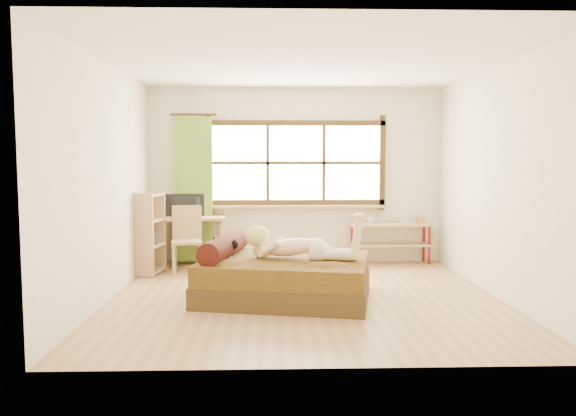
{
  "coord_description": "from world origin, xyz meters",
  "views": [
    {
      "loc": [
        -0.39,
        -6.43,
        1.61
      ],
      "look_at": [
        -0.18,
        0.2,
        1.03
      ],
      "focal_mm": 35.0,
      "sensor_mm": 36.0,
      "label": 1
    }
  ],
  "objects_px": {
    "chair": "(187,235)",
    "desk": "(185,223)",
    "bed": "(282,276)",
    "pipe_shelf": "(391,234)",
    "woman": "(299,234)",
    "kitten": "(224,247)",
    "bookshelf": "(150,233)"
  },
  "relations": [
    {
      "from": "bed",
      "to": "chair",
      "type": "height_order",
      "value": "chair"
    },
    {
      "from": "woman",
      "to": "pipe_shelf",
      "type": "xyz_separation_m",
      "value": [
        1.53,
        2.16,
        -0.29
      ]
    },
    {
      "from": "kitten",
      "to": "woman",
      "type": "bearing_deg",
      "value": 1.85
    },
    {
      "from": "kitten",
      "to": "pipe_shelf",
      "type": "distance_m",
      "value": 3.13
    },
    {
      "from": "chair",
      "to": "pipe_shelf",
      "type": "height_order",
      "value": "chair"
    },
    {
      "from": "woman",
      "to": "pipe_shelf",
      "type": "bearing_deg",
      "value": 66.29
    },
    {
      "from": "bed",
      "to": "chair",
      "type": "distance_m",
      "value": 2.11
    },
    {
      "from": "bed",
      "to": "bookshelf",
      "type": "xyz_separation_m",
      "value": [
        -1.82,
        1.42,
        0.32
      ]
    },
    {
      "from": "kitten",
      "to": "bookshelf",
      "type": "bearing_deg",
      "value": 142.32
    },
    {
      "from": "woman",
      "to": "chair",
      "type": "relative_size",
      "value": 1.4
    },
    {
      "from": "bed",
      "to": "kitten",
      "type": "bearing_deg",
      "value": -176.01
    },
    {
      "from": "desk",
      "to": "chair",
      "type": "relative_size",
      "value": 1.34
    },
    {
      "from": "bed",
      "to": "woman",
      "type": "bearing_deg",
      "value": -5.25
    },
    {
      "from": "chair",
      "to": "desk",
      "type": "bearing_deg",
      "value": 96.68
    },
    {
      "from": "woman",
      "to": "desk",
      "type": "bearing_deg",
      "value": 140.05
    },
    {
      "from": "desk",
      "to": "chair",
      "type": "distance_m",
      "value": 0.4
    },
    {
      "from": "woman",
      "to": "pipe_shelf",
      "type": "height_order",
      "value": "woman"
    },
    {
      "from": "chair",
      "to": "bookshelf",
      "type": "bearing_deg",
      "value": -165.75
    },
    {
      "from": "desk",
      "to": "pipe_shelf",
      "type": "xyz_separation_m",
      "value": [
        3.14,
        0.12,
        -0.19
      ]
    },
    {
      "from": "chair",
      "to": "bookshelf",
      "type": "height_order",
      "value": "bookshelf"
    },
    {
      "from": "bed",
      "to": "chair",
      "type": "bearing_deg",
      "value": 141.15
    },
    {
      "from": "chair",
      "to": "bed",
      "type": "bearing_deg",
      "value": -57.58
    },
    {
      "from": "bed",
      "to": "pipe_shelf",
      "type": "bearing_deg",
      "value": 62.19
    },
    {
      "from": "bed",
      "to": "woman",
      "type": "xyz_separation_m",
      "value": [
        0.2,
        -0.06,
        0.5
      ]
    },
    {
      "from": "bed",
      "to": "pipe_shelf",
      "type": "height_order",
      "value": "bed"
    },
    {
      "from": "bookshelf",
      "to": "kitten",
      "type": "bearing_deg",
      "value": -39.86
    },
    {
      "from": "bookshelf",
      "to": "desk",
      "type": "bearing_deg",
      "value": 63.75
    },
    {
      "from": "desk",
      "to": "chair",
      "type": "height_order",
      "value": "chair"
    },
    {
      "from": "pipe_shelf",
      "to": "woman",
      "type": "bearing_deg",
      "value": -128.34
    },
    {
      "from": "woman",
      "to": "bookshelf",
      "type": "distance_m",
      "value": 2.51
    },
    {
      "from": "bed",
      "to": "bookshelf",
      "type": "distance_m",
      "value": 2.33
    },
    {
      "from": "pipe_shelf",
      "to": "kitten",
      "type": "bearing_deg",
      "value": -143.09
    }
  ]
}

